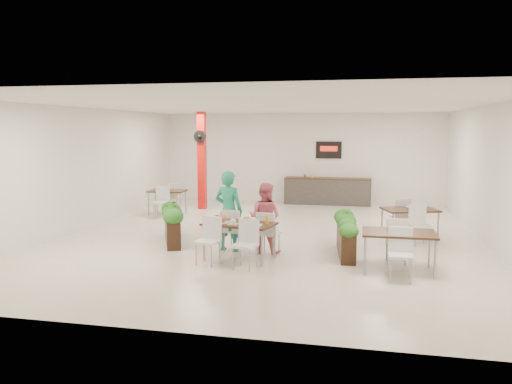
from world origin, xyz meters
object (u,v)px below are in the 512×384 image
at_px(planter_right, 346,232).
at_px(side_table_a, 167,194).
at_px(diner_man, 229,211).
at_px(main_table, 239,229).
at_px(planter_left, 172,221).
at_px(side_table_c, 399,238).
at_px(red_column, 202,160).
at_px(diner_woman, 265,218).
at_px(side_table_b, 410,214).
at_px(service_counter, 327,191).

distance_m(planter_right, side_table_a, 6.90).
xyz_separation_m(diner_man, side_table_a, (-3.11, 4.16, -0.26)).
relative_size(main_table, side_table_a, 1.12).
height_order(planter_right, side_table_a, planter_right).
distance_m(planter_left, side_table_c, 5.22).
distance_m(diner_man, planter_right, 2.55).
height_order(planter_left, planter_right, planter_left).
relative_size(red_column, diner_man, 1.82).
relative_size(main_table, diner_woman, 1.21).
bearing_deg(side_table_a, side_table_b, -20.89).
height_order(diner_man, planter_right, diner_man).
relative_size(diner_woman, side_table_b, 0.91).
distance_m(diner_man, side_table_a, 5.20).
bearing_deg(side_table_a, diner_man, -56.83).
distance_m(side_table_a, side_table_b, 7.40).
distance_m(red_column, main_table, 6.70).
relative_size(diner_man, side_table_c, 1.08).
bearing_deg(diner_man, service_counter, -91.16).
bearing_deg(diner_man, planter_right, -164.72).
relative_size(red_column, main_table, 1.75).
bearing_deg(red_column, side_table_b, -28.37).
bearing_deg(service_counter, diner_woman, -96.61).
xyz_separation_m(service_counter, diner_man, (-1.64, -7.23, 0.39)).
height_order(main_table, side_table_b, same).
bearing_deg(side_table_a, planter_right, -39.01).
bearing_deg(side_table_a, planter_left, -69.95).
relative_size(main_table, planter_right, 0.99).
distance_m(service_counter, side_table_c, 8.34).
bearing_deg(diner_woman, side_table_b, -136.56).
distance_m(diner_woman, planter_right, 1.74).
height_order(diner_woman, planter_right, diner_woman).
distance_m(side_table_b, side_table_c, 2.89).
relative_size(service_counter, side_table_c, 1.85).
relative_size(diner_woman, side_table_c, 0.93).
xyz_separation_m(diner_man, side_table_c, (3.51, -0.89, -0.24)).
xyz_separation_m(diner_woman, side_table_b, (3.15, 1.96, -0.13)).
distance_m(main_table, diner_man, 0.80).
bearing_deg(red_column, diner_woman, -59.52).
height_order(red_column, planter_left, red_column).
bearing_deg(service_counter, side_table_a, -147.07).
height_order(side_table_a, side_table_c, same).
bearing_deg(main_table, side_table_a, 125.99).
height_order(red_column, side_table_a, red_column).
distance_m(diner_woman, side_table_b, 3.72).
bearing_deg(diner_man, diner_woman, -168.40).
xyz_separation_m(side_table_a, side_table_b, (7.06, -2.20, 0.01)).
bearing_deg(side_table_c, red_column, 133.27).
bearing_deg(planter_right, side_table_a, 144.57).
height_order(diner_woman, side_table_a, diner_woman).
height_order(main_table, diner_woman, diner_woman).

